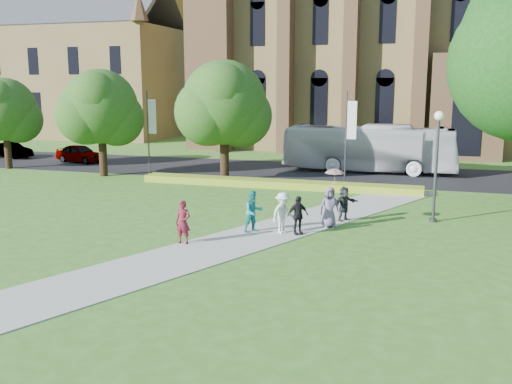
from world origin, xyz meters
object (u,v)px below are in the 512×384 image
(car_0, at_px, (80,153))
(pedestrian_0, at_px, (183,222))
(tour_coach, at_px, (369,148))
(streetlamp, at_px, (437,153))
(car_1, at_px, (11,150))

(car_0, bearing_deg, pedestrian_0, -125.00)
(tour_coach, xyz_separation_m, pedestrian_0, (-5.16, -21.95, -0.86))
(car_0, bearing_deg, streetlamp, -102.37)
(tour_coach, relative_size, car_1, 3.11)
(tour_coach, bearing_deg, car_1, 93.44)
(car_0, xyz_separation_m, pedestrian_0, (18.45, -20.18, 0.16))
(pedestrian_0, bearing_deg, car_0, 132.53)
(car_0, relative_size, pedestrian_0, 2.46)
(streetlamp, height_order, pedestrian_0, streetlamp)
(streetlamp, height_order, tour_coach, streetlamp)
(streetlamp, relative_size, tour_coach, 0.41)
(streetlamp, height_order, car_1, streetlamp)
(streetlamp, relative_size, pedestrian_0, 2.96)
(car_1, bearing_deg, pedestrian_0, -119.80)
(streetlamp, distance_m, pedestrian_0, 12.29)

